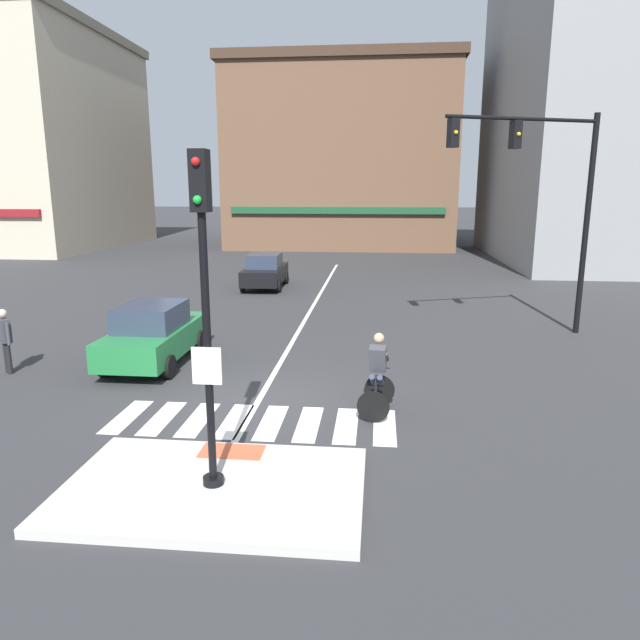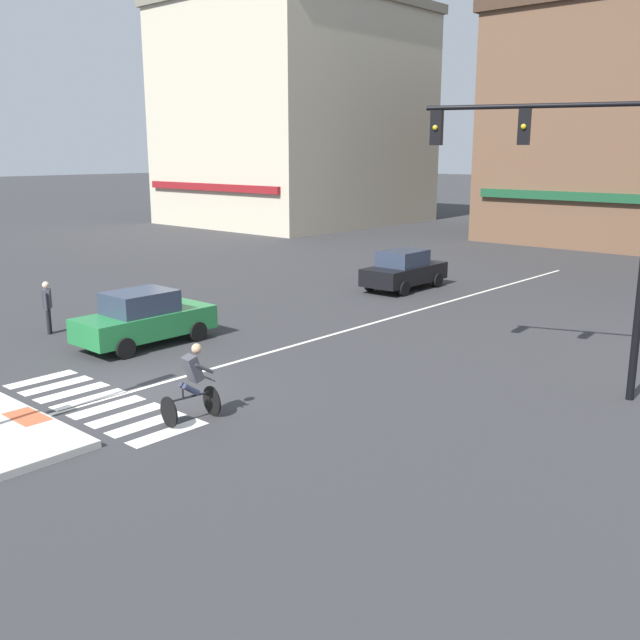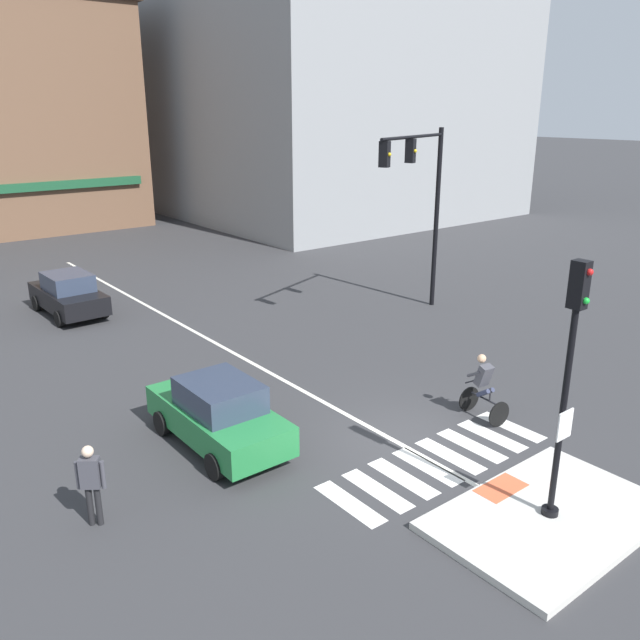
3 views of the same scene
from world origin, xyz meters
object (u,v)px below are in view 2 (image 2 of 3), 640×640
at_px(car_black_westbound_distant, 404,270).
at_px(traffic_light_mast, 576,191).
at_px(car_green_westbound_near, 144,318).
at_px(pedestrian_at_curb_left, 47,303).
at_px(cyclist, 192,382).

bearing_deg(car_black_westbound_distant, traffic_light_mast, -38.24).
distance_m(traffic_light_mast, car_black_westbound_distant, 13.84).
bearing_deg(car_black_westbound_distant, car_green_westbound_near, -92.65).
distance_m(car_black_westbound_distant, pedestrian_at_curb_left, 14.17).
height_order(car_green_westbound_near, cyclist, cyclist).
bearing_deg(traffic_light_mast, cyclist, -125.43).
xyz_separation_m(traffic_light_mast, cyclist, (-5.03, -7.06, -3.88)).
distance_m(traffic_light_mast, cyclist, 9.50).
bearing_deg(car_green_westbound_near, car_black_westbound_distant, 87.35).
bearing_deg(traffic_light_mast, pedestrian_at_curb_left, -159.46).
relative_size(traffic_light_mast, car_black_westbound_distant, 1.65).
bearing_deg(car_black_westbound_distant, pedestrian_at_curb_left, -106.24).
bearing_deg(cyclist, pedestrian_at_curb_left, 169.85).
height_order(traffic_light_mast, cyclist, traffic_light_mast).
height_order(car_black_westbound_distant, cyclist, cyclist).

